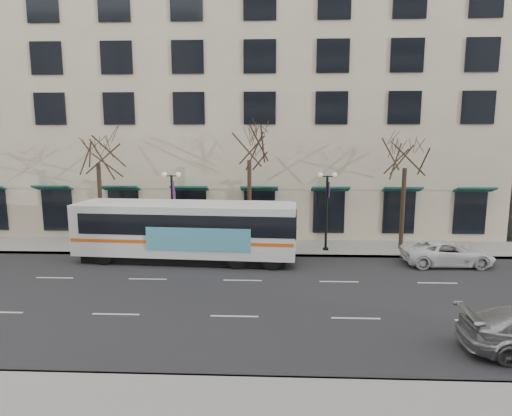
# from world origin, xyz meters

# --- Properties ---
(ground) EXTENTS (160.00, 160.00, 0.00)m
(ground) POSITION_xyz_m (0.00, 0.00, 0.00)
(ground) COLOR black
(ground) RESTS_ON ground
(sidewalk_far) EXTENTS (80.00, 4.00, 0.15)m
(sidewalk_far) POSITION_xyz_m (5.00, 9.00, 0.07)
(sidewalk_far) COLOR gray
(sidewalk_far) RESTS_ON ground
(building_hotel) EXTENTS (40.00, 20.00, 24.00)m
(building_hotel) POSITION_xyz_m (-2.00, 21.00, 12.00)
(building_hotel) COLOR #BCB090
(building_hotel) RESTS_ON ground
(tree_far_left) EXTENTS (3.60, 3.60, 8.34)m
(tree_far_left) POSITION_xyz_m (-10.00, 8.80, 6.70)
(tree_far_left) COLOR black
(tree_far_left) RESTS_ON ground
(tree_far_mid) EXTENTS (3.60, 3.60, 8.55)m
(tree_far_mid) POSITION_xyz_m (0.00, 8.80, 6.91)
(tree_far_mid) COLOR black
(tree_far_mid) RESTS_ON ground
(tree_far_right) EXTENTS (3.60, 3.60, 8.06)m
(tree_far_right) POSITION_xyz_m (10.00, 8.80, 6.42)
(tree_far_right) COLOR black
(tree_far_right) RESTS_ON ground
(lamp_post_left) EXTENTS (1.22, 0.45, 5.21)m
(lamp_post_left) POSITION_xyz_m (-4.99, 8.20, 2.94)
(lamp_post_left) COLOR black
(lamp_post_left) RESTS_ON ground
(lamp_post_right) EXTENTS (1.22, 0.45, 5.21)m
(lamp_post_right) POSITION_xyz_m (5.01, 8.20, 2.94)
(lamp_post_right) COLOR black
(lamp_post_right) RESTS_ON ground
(city_bus) EXTENTS (13.35, 3.72, 3.58)m
(city_bus) POSITION_xyz_m (-3.57, 5.79, 1.95)
(city_bus) COLOR white
(city_bus) RESTS_ON ground
(white_pickup) EXTENTS (5.19, 2.49, 1.43)m
(white_pickup) POSITION_xyz_m (11.75, 5.61, 0.71)
(white_pickup) COLOR white
(white_pickup) RESTS_ON ground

